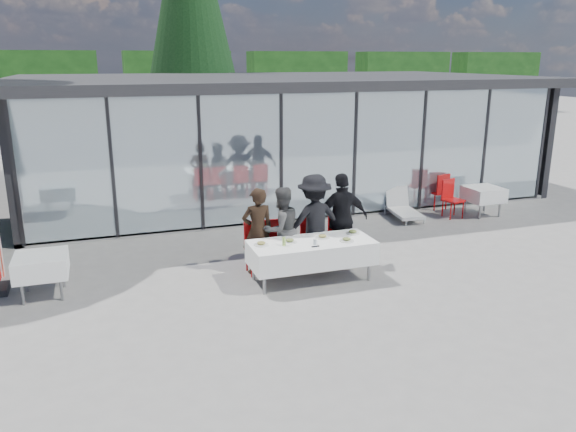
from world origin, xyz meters
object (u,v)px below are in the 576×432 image
object	(u,v)px
diner_c	(314,221)
plate_c	(322,237)
spare_table_right	(484,194)
spare_chair_a	(451,196)
conifer_tree	(190,0)
diner_d	(342,219)
spare_table_left	(41,266)
juice_bottle	(284,241)
plate_d	(353,232)
spare_chair_b	(440,190)
folded_eyeglasses	(315,246)
diner_chair_a	(257,245)
diner_chair_d	(340,236)
plate_a	(261,244)
plate_extra	(347,240)
lounger	(402,207)
diner_chair_b	(280,242)
diner_chair_c	(313,239)
diner_a	(258,231)
dining_table	(312,252)
diner_b	(281,229)

from	to	relation	value
diner_c	plate_c	size ratio (longest dim) A/B	6.98
spare_table_right	spare_chair_a	size ratio (longest dim) A/B	0.88
spare_chair_a	conifer_tree	distance (m)	12.20
diner_d	spare_table_left	bearing A→B (deg)	1.38
diner_d	juice_bottle	distance (m)	1.64
plate_d	spare_chair_b	world-z (taller)	spare_chair_b
folded_eyeglasses	spare_table_right	xyz separation A→B (m)	(5.88, 3.05, -0.20)
plate_c	diner_chair_a	bearing A→B (deg)	150.00
diner_chair_d	spare_chair_b	xyz separation A→B (m)	(4.20, 2.88, 0.00)
diner_c	folded_eyeglasses	bearing A→B (deg)	66.07
plate_a	spare_table_right	size ratio (longest dim) A/B	0.31
diner_chair_a	spare_chair_b	distance (m)	6.58
plate_d	plate_extra	distance (m)	0.49
diner_chair_a	spare_chair_b	world-z (taller)	same
plate_a	lounger	world-z (taller)	plate_a
spare_chair_b	spare_table_left	bearing A→B (deg)	-163.79
diner_chair_b	diner_d	size ratio (longest dim) A/B	0.54
diner_chair_d	spare_table_right	bearing A→B (deg)	22.07
diner_chair_d	plate_extra	bearing A→B (deg)	-107.46
plate_d	spare_table_left	size ratio (longest dim) A/B	0.31
diner_chair_a	folded_eyeglasses	xyz separation A→B (m)	(0.77, -1.05, 0.22)
diner_chair_c	diner_d	xyz separation A→B (m)	(0.59, -0.06, 0.37)
diner_chair_c	spare_chair_a	xyz separation A→B (m)	(4.62, 2.13, 0.00)
diner_chair_c	plate_extra	xyz separation A→B (m)	(0.30, -0.93, 0.24)
diner_a	conifer_tree	bearing A→B (deg)	-95.90
diner_c	lounger	xyz separation A→B (m)	(3.42, 2.54, -0.66)
conifer_tree	spare_table_left	bearing A→B (deg)	-111.61
dining_table	conifer_tree	size ratio (longest dim) A/B	0.22
spare_table_left	diner_c	bearing A→B (deg)	-1.44
conifer_tree	folded_eyeglasses	bearing A→B (deg)	-90.61
folded_eyeglasses	diner_chair_d	bearing A→B (deg)	48.05
diner_chair_a	diner_d	distance (m)	1.76
diner_b	plate_d	size ratio (longest dim) A/B	6.23
diner_chair_c	plate_extra	size ratio (longest dim) A/B	3.72
dining_table	spare_chair_a	size ratio (longest dim) A/B	2.32
diner_b	lounger	xyz separation A→B (m)	(4.09, 2.54, -0.56)
spare_chair_b	diner_b	bearing A→B (deg)	-151.64
diner_b	spare_table_left	distance (m)	4.26
plate_a	juice_bottle	size ratio (longest dim) A/B	1.69
spare_table_right	spare_chair_b	size ratio (longest dim) A/B	0.88
dining_table	spare_table_left	bearing A→B (deg)	170.01
plate_c	juice_bottle	bearing A→B (deg)	-166.79
plate_c	spare_table_right	world-z (taller)	plate_c
diner_chair_a	plate_d	xyz separation A→B (m)	(1.73, -0.55, 0.24)
spare_chair_a	conifer_tree	size ratio (longest dim) A/B	0.09
juice_bottle	diner_chair_c	bearing A→B (deg)	43.41
diner_chair_a	dining_table	bearing A→B (deg)	-42.43
diner_d	spare_chair_b	bearing A→B (deg)	-142.30
dining_table	plate_a	size ratio (longest dim) A/B	8.61
diner_d	spare_table_right	distance (m)	5.35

